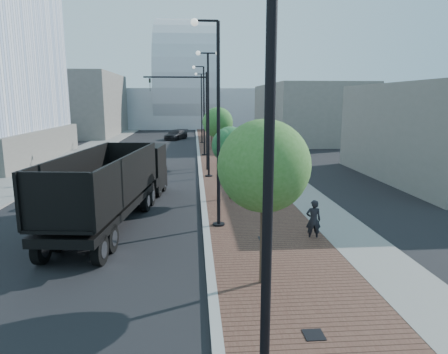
{
  "coord_description": "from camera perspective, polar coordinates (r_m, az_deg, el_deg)",
  "views": [
    {
      "loc": [
        -0.5,
        -7.76,
        5.86
      ],
      "look_at": [
        1.0,
        12.0,
        2.0
      ],
      "focal_mm": 32.02,
      "sensor_mm": 36.0,
      "label": 1
    }
  ],
  "objects": [
    {
      "name": "streetlight_2",
      "position": [
        29.8,
        -2.25,
        9.01
      ],
      "size": [
        1.72,
        0.56,
        9.28
      ],
      "color": "black",
      "rests_on": "ground"
    },
    {
      "name": "white_sedan",
      "position": [
        32.45,
        -10.84,
        1.77
      ],
      "size": [
        2.57,
        4.81,
        1.51
      ],
      "primitive_type": "imported",
      "rotation": [
        0.0,
        0.0,
        -0.22
      ],
      "color": "white",
      "rests_on": "ground"
    },
    {
      "name": "commercial_block_nw",
      "position": [
        70.51,
        -20.7,
        9.62
      ],
      "size": [
        14.0,
        20.0,
        10.0
      ],
      "primitive_type": "cube",
      "color": "#625F58",
      "rests_on": "ground"
    },
    {
      "name": "west_sidewalk",
      "position": [
        49.71,
        -18.92,
        3.72
      ],
      "size": [
        4.0,
        140.0,
        0.12
      ],
      "primitive_type": "cube",
      "color": "slate",
      "rests_on": "ground"
    },
    {
      "name": "dark_car_mid",
      "position": [
        34.76,
        -15.61,
        2.08
      ],
      "size": [
        2.74,
        5.24,
        1.41
      ],
      "primitive_type": "imported",
      "rotation": [
        0.0,
        0.0,
        -0.08
      ],
      "color": "black",
      "rests_on": "ground"
    },
    {
      "name": "streetlight_0",
      "position": [
        5.95,
        6.37,
        0.91
      ],
      "size": [
        1.72,
        0.56,
        9.28
      ],
      "color": "black",
      "rests_on": "ground"
    },
    {
      "name": "concrete_strip",
      "position": [
        48.57,
        3.63,
        4.15
      ],
      "size": [
        2.4,
        140.0,
        0.13
      ],
      "primitive_type": "cube",
      "color": "slate",
      "rests_on": "ground"
    },
    {
      "name": "convention_center",
      "position": [
        92.77,
        -5.37,
        11.06
      ],
      "size": [
        50.0,
        30.0,
        50.0
      ],
      "color": "#AFB2BA",
      "rests_on": "ground"
    },
    {
      "name": "traffic_mast",
      "position": [
        32.77,
        -4.04,
        9.46
      ],
      "size": [
        5.09,
        0.2,
        8.0
      ],
      "color": "black",
      "rests_on": "ground"
    },
    {
      "name": "streetlight_3",
      "position": [
        41.8,
        -3.02,
        8.92
      ],
      "size": [
        1.44,
        0.56,
        9.21
      ],
      "color": "black",
      "rests_on": "ground"
    },
    {
      "name": "streetlight_1",
      "position": [
        17.85,
        -1.16,
        6.14
      ],
      "size": [
        1.44,
        0.56,
        9.21
      ],
      "color": "black",
      "rests_on": "ground"
    },
    {
      "name": "tree_0",
      "position": [
        12.14,
        5.9,
        1.56
      ],
      "size": [
        2.83,
        2.83,
        5.3
      ],
      "color": "#382619",
      "rests_on": "ground"
    },
    {
      "name": "utility_cover_0",
      "position": [
        10.86,
        12.71,
        -21.11
      ],
      "size": [
        0.5,
        0.5,
        0.02
      ],
      "primitive_type": "cube",
      "color": "black",
      "rests_on": "sidewalk"
    },
    {
      "name": "utility_cover_2",
      "position": [
        27.52,
        1.8,
        -1.0
      ],
      "size": [
        0.5,
        0.5,
        0.02
      ],
      "primitive_type": "cube",
      "color": "black",
      "rests_on": "sidewalk"
    },
    {
      "name": "sidewalk",
      "position": [
        48.27,
        0.44,
        4.12
      ],
      "size": [
        7.0,
        140.0,
        0.12
      ],
      "primitive_type": "cube",
      "color": "#4C2D23",
      "rests_on": "ground"
    },
    {
      "name": "pedestrian",
      "position": [
        17.31,
        12.65,
        -6.01
      ],
      "size": [
        0.66,
        0.46,
        1.74
      ],
      "primitive_type": "imported",
      "rotation": [
        0.0,
        0.0,
        3.07
      ],
      "color": "black",
      "rests_on": "ground"
    },
    {
      "name": "dump_truck",
      "position": [
        22.12,
        -13.65,
        -0.7
      ],
      "size": [
        4.12,
        13.66,
        3.53
      ],
      "rotation": [
        0.0,
        0.0,
        -0.12
      ],
      "color": "black",
      "rests_on": "ground"
    },
    {
      "name": "tree_3",
      "position": [
        46.9,
        -1.73,
        7.88
      ],
      "size": [
        2.22,
        2.14,
        4.38
      ],
      "color": "#382619",
      "rests_on": "ground"
    },
    {
      "name": "dark_car_far",
      "position": [
        60.05,
        -6.86,
        6.03
      ],
      "size": [
        3.83,
        5.38,
        1.45
      ],
      "primitive_type": "imported",
      "rotation": [
        0.0,
        0.0,
        -0.41
      ],
      "color": "black",
      "rests_on": "ground"
    },
    {
      "name": "commercial_block_ne",
      "position": [
        60.1,
        11.74,
        9.02
      ],
      "size": [
        12.0,
        22.0,
        8.0
      ],
      "primitive_type": "cube",
      "color": "slate",
      "rests_on": "ground"
    },
    {
      "name": "tree_1",
      "position": [
        23.03,
        1.04,
        4.51
      ],
      "size": [
        2.24,
        2.16,
        4.34
      ],
      "color": "#382619",
      "rests_on": "ground"
    },
    {
      "name": "streetlight_4",
      "position": [
        53.78,
        -3.22,
        9.89
      ],
      "size": [
        1.72,
        0.56,
        9.28
      ],
      "color": "black",
      "rests_on": "ground"
    },
    {
      "name": "utility_cover_1",
      "position": [
        17.01,
        5.8,
        -8.71
      ],
      "size": [
        0.5,
        0.5,
        0.02
      ],
      "primitive_type": "cube",
      "color": "black",
      "rests_on": "sidewalk"
    },
    {
      "name": "curb",
      "position": [
        48.11,
        -3.72,
        4.08
      ],
      "size": [
        0.3,
        140.0,
        0.14
      ],
      "primitive_type": "cube",
      "color": "gray",
      "rests_on": "ground"
    },
    {
      "name": "tree_2",
      "position": [
        34.9,
        -0.82,
        7.78
      ],
      "size": [
        2.64,
        2.63,
        5.22
      ],
      "color": "#382619",
      "rests_on": "ground"
    }
  ]
}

